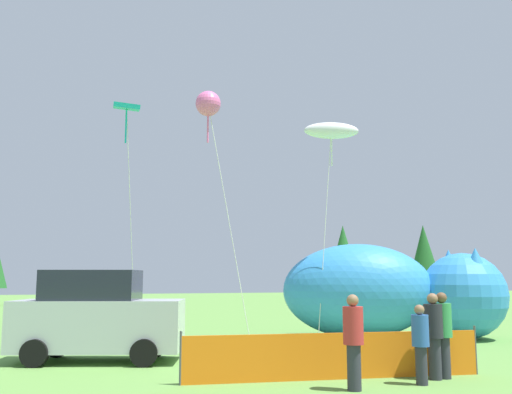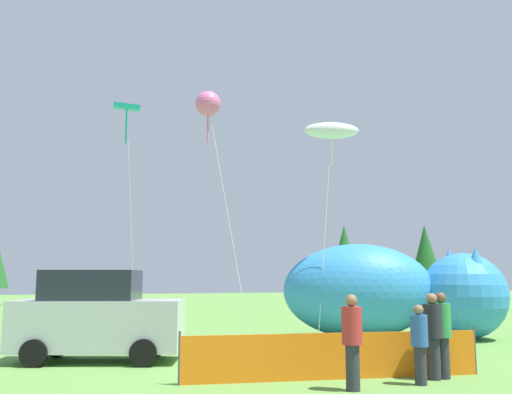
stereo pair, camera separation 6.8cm
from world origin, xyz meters
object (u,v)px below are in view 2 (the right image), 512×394
at_px(spectator_in_grey_shirt, 442,331).
at_px(kite_teal_diamond, 127,111).
at_px(spectator_in_white_shirt, 433,332).
at_px(kite_pink_octopus, 208,105).
at_px(parked_car, 97,317).
at_px(spectator_in_red_shirt, 352,338).
at_px(folding_chair, 430,340).
at_px(kite_white_ghost, 331,131).
at_px(inflatable_cat, 387,294).
at_px(spectator_in_black_shirt, 419,341).

distance_m(spectator_in_grey_shirt, kite_teal_diamond, 12.86).
distance_m(spectator_in_white_shirt, kite_pink_octopus, 10.14).
xyz_separation_m(parked_car, spectator_in_red_shirt, (4.67, -5.35, -0.14)).
bearing_deg(folding_chair, spectator_in_white_shirt, -96.71).
height_order(parked_car, kite_teal_diamond, kite_teal_diamond).
bearing_deg(kite_white_ghost, spectator_in_white_shirt, -98.66).
distance_m(folding_chair, kite_teal_diamond, 12.39).
bearing_deg(inflatable_cat, spectator_in_white_shirt, -90.77).
distance_m(spectator_in_red_shirt, kite_teal_diamond, 12.32).
bearing_deg(spectator_in_grey_shirt, spectator_in_black_shirt, -150.86).
height_order(spectator_in_grey_shirt, kite_teal_diamond, kite_teal_diamond).
bearing_deg(kite_white_ghost, folding_chair, -86.41).
bearing_deg(kite_teal_diamond, kite_pink_octopus, -42.10).
xyz_separation_m(kite_teal_diamond, kite_white_ghost, (7.17, -1.36, -0.51)).
bearing_deg(spectator_in_grey_shirt, folding_chair, 62.09).
bearing_deg(folding_chair, spectator_in_black_shirt, -101.49).
bearing_deg(folding_chair, kite_white_ghost, 119.14).
xyz_separation_m(folding_chair, spectator_in_red_shirt, (-3.68, -2.91, 0.46)).
xyz_separation_m(parked_car, inflatable_cat, (10.11, 2.77, 0.41)).
xyz_separation_m(spectator_in_red_shirt, kite_pink_octopus, (-1.38, 7.26, 6.72)).
height_order(inflatable_cat, spectator_in_white_shirt, inflatable_cat).
bearing_deg(spectator_in_black_shirt, spectator_in_red_shirt, -175.12).
bearing_deg(spectator_in_red_shirt, kite_white_ghost, 67.53).
relative_size(inflatable_cat, spectator_in_black_shirt, 5.02).
distance_m(kite_white_ghost, kite_pink_octopus, 4.82).
distance_m(kite_teal_diamond, kite_white_ghost, 7.32).
bearing_deg(spectator_in_black_shirt, kite_white_ghost, 77.51).
height_order(parked_car, kite_white_ghost, kite_white_ghost).
relative_size(parked_car, kite_pink_octopus, 0.56).
height_order(parked_car, spectator_in_red_shirt, parked_car).
relative_size(folding_chair, spectator_in_black_shirt, 0.58).
height_order(spectator_in_white_shirt, kite_teal_diamond, kite_teal_diamond).
height_order(parked_car, kite_pink_octopus, kite_pink_octopus).
height_order(spectator_in_red_shirt, spectator_in_white_shirt, spectator_in_red_shirt).
bearing_deg(kite_white_ghost, spectator_in_black_shirt, -102.49).
bearing_deg(inflatable_cat, kite_pink_octopus, -150.41).
bearing_deg(inflatable_cat, spectator_in_red_shirt, -101.39).
bearing_deg(spectator_in_red_shirt, kite_teal_diamond, 111.98).
height_order(spectator_in_white_shirt, kite_pink_octopus, kite_pink_octopus).
xyz_separation_m(folding_chair, spectator_in_grey_shirt, (-1.21, -2.28, 0.46)).
distance_m(spectator_in_black_shirt, kite_pink_octopus, 10.32).
bearing_deg(kite_teal_diamond, kite_white_ghost, -10.73).
xyz_separation_m(inflatable_cat, kite_pink_octopus, (-6.82, -0.86, 6.17)).
xyz_separation_m(spectator_in_white_shirt, spectator_in_black_shirt, (-0.62, -0.44, -0.12)).
relative_size(folding_chair, inflatable_cat, 0.11).
distance_m(spectator_in_black_shirt, spectator_in_grey_shirt, 1.02).
xyz_separation_m(inflatable_cat, spectator_in_grey_shirt, (-2.97, -7.49, -0.55)).
xyz_separation_m(parked_car, kite_teal_diamond, (0.85, 4.11, 6.77)).
height_order(kite_teal_diamond, kite_pink_octopus, kite_teal_diamond).
bearing_deg(kite_pink_octopus, spectator_in_red_shirt, -79.21).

